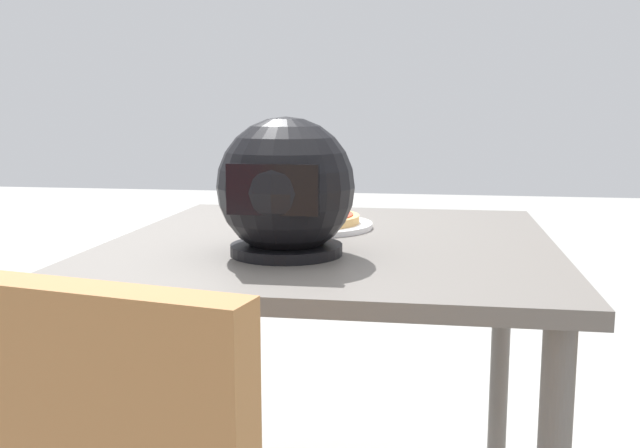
% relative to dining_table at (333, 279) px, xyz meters
% --- Properties ---
extents(dining_table, '(0.92, 0.99, 0.72)m').
position_rel_dining_table_xyz_m(dining_table, '(0.00, 0.00, 0.00)').
color(dining_table, '#5B5651').
rests_on(dining_table, ground).
extents(pizza_plate, '(0.30, 0.30, 0.01)m').
position_rel_dining_table_xyz_m(pizza_plate, '(0.08, -0.14, 0.09)').
color(pizza_plate, white).
rests_on(pizza_plate, dining_table).
extents(pizza, '(0.24, 0.24, 0.06)m').
position_rel_dining_table_xyz_m(pizza, '(0.08, -0.14, 0.11)').
color(pizza, tan).
rests_on(pizza, pizza_plate).
extents(motorcycle_helmet, '(0.26, 0.26, 0.26)m').
position_rel_dining_table_xyz_m(motorcycle_helmet, '(0.06, 0.18, 0.21)').
color(motorcycle_helmet, black).
rests_on(motorcycle_helmet, dining_table).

